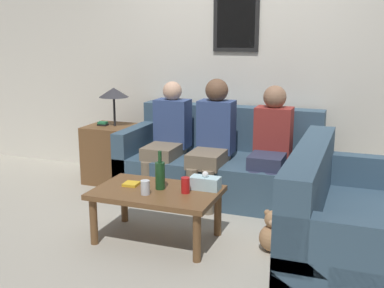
# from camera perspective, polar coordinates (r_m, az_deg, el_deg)

# --- Properties ---
(ground_plane) EXTENTS (16.00, 16.00, 0.00)m
(ground_plane) POSITION_cam_1_polar(r_m,az_deg,el_deg) (4.43, 1.32, -8.05)
(ground_plane) COLOR #ADA899
(wall_back) EXTENTS (9.00, 0.08, 2.60)m
(wall_back) POSITION_cam_1_polar(r_m,az_deg,el_deg) (5.13, 5.28, 9.77)
(wall_back) COLOR silver
(wall_back) RESTS_ON ground_plane
(couch_main) EXTENTS (1.91, 0.93, 0.85)m
(couch_main) POSITION_cam_1_polar(r_m,az_deg,el_deg) (4.84, 3.50, -2.59)
(couch_main) COLOR #385166
(couch_main) RESTS_ON ground_plane
(couch_side) EXTENTS (0.93, 1.57, 0.85)m
(couch_side) POSITION_cam_1_polar(r_m,az_deg,el_deg) (3.46, 18.58, -9.88)
(couch_side) COLOR #385166
(couch_side) RESTS_ON ground_plane
(coffee_table) EXTENTS (0.96, 0.61, 0.41)m
(coffee_table) POSITION_cam_1_polar(r_m,az_deg,el_deg) (3.77, -4.21, -6.30)
(coffee_table) COLOR brown
(coffee_table) RESTS_ON ground_plane
(side_table_with_lamp) EXTENTS (0.49, 0.49, 1.03)m
(side_table_with_lamp) POSITION_cam_1_polar(r_m,az_deg,el_deg) (5.30, -9.56, -0.66)
(side_table_with_lamp) COLOR brown
(side_table_with_lamp) RESTS_ON ground_plane
(wine_bottle) EXTENTS (0.08, 0.08, 0.31)m
(wine_bottle) POSITION_cam_1_polar(r_m,az_deg,el_deg) (3.74, -3.80, -3.64)
(wine_bottle) COLOR #19421E
(wine_bottle) RESTS_ON coffee_table
(drinking_glass) EXTENTS (0.07, 0.07, 0.11)m
(drinking_glass) POSITION_cam_1_polar(r_m,az_deg,el_deg) (3.64, -5.57, -5.15)
(drinking_glass) COLOR silver
(drinking_glass) RESTS_ON coffee_table
(book_stack) EXTENTS (0.12, 0.12, 0.02)m
(book_stack) POSITION_cam_1_polar(r_m,az_deg,el_deg) (3.88, -7.22, -4.72)
(book_stack) COLOR gold
(book_stack) RESTS_ON coffee_table
(soda_can) EXTENTS (0.07, 0.07, 0.12)m
(soda_can) POSITION_cam_1_polar(r_m,az_deg,el_deg) (3.65, -0.78, -4.91)
(soda_can) COLOR red
(soda_can) RESTS_ON coffee_table
(tissue_box) EXTENTS (0.23, 0.12, 0.15)m
(tissue_box) POSITION_cam_1_polar(r_m,az_deg,el_deg) (3.74, 1.58, -4.61)
(tissue_box) COLOR silver
(tissue_box) RESTS_ON coffee_table
(person_left) EXTENTS (0.34, 0.63, 1.12)m
(person_left) POSITION_cam_1_polar(r_m,az_deg,el_deg) (4.80, -2.88, 1.03)
(person_left) COLOR #756651
(person_left) RESTS_ON ground_plane
(person_middle) EXTENTS (0.34, 0.64, 1.17)m
(person_middle) POSITION_cam_1_polar(r_m,az_deg,el_deg) (4.57, 2.44, 0.82)
(person_middle) COLOR #756651
(person_middle) RESTS_ON ground_plane
(person_right) EXTENTS (0.34, 0.59, 1.12)m
(person_right) POSITION_cam_1_polar(r_m,az_deg,el_deg) (4.51, 9.33, 0.21)
(person_right) COLOR #2D334C
(person_right) RESTS_ON ground_plane
(teddy_bear) EXTENTS (0.20, 0.20, 0.32)m
(teddy_bear) POSITION_cam_1_polar(r_m,az_deg,el_deg) (3.69, 9.54, -10.41)
(teddy_bear) COLOR #A87A51
(teddy_bear) RESTS_ON ground_plane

